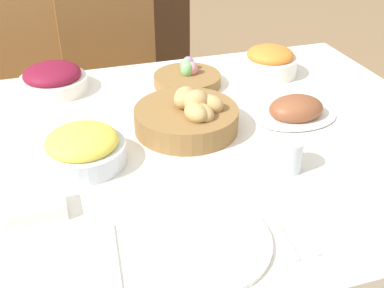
% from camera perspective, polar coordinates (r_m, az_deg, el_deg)
% --- Properties ---
extents(dining_table, '(1.53, 1.11, 0.77)m').
position_cam_1_polar(dining_table, '(1.48, -1.70, -12.78)').
color(dining_table, white).
rests_on(dining_table, ground).
extents(chair_far_left, '(0.43, 0.43, 0.98)m').
position_cam_1_polar(chair_far_left, '(2.13, -19.92, 4.58)').
color(chair_far_left, olive).
rests_on(chair_far_left, ground).
extents(chair_far_center, '(0.46, 0.46, 0.98)m').
position_cam_1_polar(chair_far_center, '(2.14, -8.55, 6.33)').
color(chair_far_center, olive).
rests_on(chair_far_center, ground).
extents(sideboard, '(1.59, 0.44, 0.86)m').
position_cam_1_polar(sideboard, '(3.05, -16.27, 11.26)').
color(sideboard, '#3D2616').
rests_on(sideboard, ground).
extents(bread_basket, '(0.28, 0.28, 0.12)m').
position_cam_1_polar(bread_basket, '(1.28, -0.45, 3.36)').
color(bread_basket, olive).
rests_on(bread_basket, dining_table).
extents(egg_basket, '(0.21, 0.21, 0.08)m').
position_cam_1_polar(egg_basket, '(1.55, -0.55, 7.89)').
color(egg_basket, olive).
rests_on(egg_basket, dining_table).
extents(ham_platter, '(0.24, 0.17, 0.07)m').
position_cam_1_polar(ham_platter, '(1.37, 12.21, 3.91)').
color(ham_platter, white).
rests_on(ham_platter, dining_table).
extents(beet_salad_bowl, '(0.21, 0.21, 0.09)m').
position_cam_1_polar(beet_salad_bowl, '(1.56, -16.16, 7.42)').
color(beet_salad_bowl, white).
rests_on(beet_salad_bowl, dining_table).
extents(carrot_bowl, '(0.18, 0.18, 0.10)m').
position_cam_1_polar(carrot_bowl, '(1.64, 9.19, 9.62)').
color(carrot_bowl, white).
rests_on(carrot_bowl, dining_table).
extents(pineapple_bowl, '(0.20, 0.20, 0.09)m').
position_cam_1_polar(pineapple_bowl, '(1.16, -12.80, -0.46)').
color(pineapple_bowl, silver).
rests_on(pineapple_bowl, dining_table).
extents(dinner_plate, '(0.27, 0.27, 0.01)m').
position_cam_1_polar(dinner_plate, '(0.93, 0.99, -11.48)').
color(dinner_plate, white).
rests_on(dinner_plate, dining_table).
extents(fork, '(0.03, 0.20, 0.00)m').
position_cam_1_polar(fork, '(0.91, -9.02, -13.53)').
color(fork, silver).
rests_on(fork, dining_table).
extents(knife, '(0.03, 0.20, 0.00)m').
position_cam_1_polar(knife, '(0.99, 10.10, -9.50)').
color(knife, silver).
rests_on(knife, dining_table).
extents(spoon, '(0.03, 0.20, 0.00)m').
position_cam_1_polar(spoon, '(1.00, 11.66, -9.12)').
color(spoon, silver).
rests_on(spoon, dining_table).
extents(drinking_cup, '(0.07, 0.07, 0.08)m').
position_cam_1_polar(drinking_cup, '(1.14, 11.26, -1.27)').
color(drinking_cup, silver).
rests_on(drinking_cup, dining_table).
extents(butter_dish, '(0.12, 0.08, 0.03)m').
position_cam_1_polar(butter_dish, '(1.04, -17.99, -7.26)').
color(butter_dish, white).
rests_on(butter_dish, dining_table).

